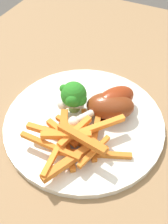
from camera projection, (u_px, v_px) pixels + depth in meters
name	position (u px, v px, depth m)	size (l,w,h in m)	color
dining_table	(58.00, 172.00, 0.53)	(1.07, 0.68, 0.72)	#8E6B47
dinner_plate	(84.00, 122.00, 0.46)	(0.28, 0.28, 0.01)	white
broccoli_floret_front	(73.00, 96.00, 0.45)	(0.05, 0.05, 0.06)	#77A74F
carrot_fries_pile	(74.00, 140.00, 0.41)	(0.16, 0.17, 0.04)	orange
chicken_drumstick_near	(111.00, 102.00, 0.46)	(0.13, 0.09, 0.04)	#601A0A
chicken_drumstick_far	(108.00, 106.00, 0.45)	(0.08, 0.13, 0.04)	#521C0B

